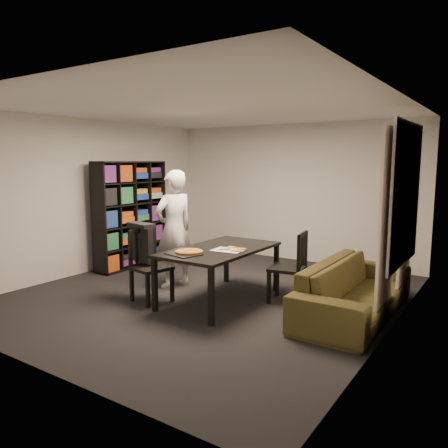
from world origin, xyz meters
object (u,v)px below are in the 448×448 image
Objects in this scene: chair_left at (147,260)px; pepperoni_pizza at (189,252)px; person at (174,229)px; chair_right at (294,263)px; baking_tray at (184,254)px; bookshelf at (131,214)px; sofa at (355,289)px; dining_table at (220,253)px.

chair_left is 0.74m from pepperoni_pizza.
person reaches higher than chair_left.
chair_left is at bearing -69.61° from chair_right.
person is at bearing 136.29° from baking_tray.
bookshelf is at bearing 151.29° from pepperoni_pizza.
chair_right is 0.55× the size of person.
chair_left is 2.75m from sofa.
baking_tray is at bearing -103.09° from pepperoni_pizza.
chair_right is (3.33, -0.28, -0.40)m from bookshelf.
sofa is (1.85, 0.95, -0.43)m from pepperoni_pizza.
dining_table is 0.53m from pepperoni_pizza.
person is at bearing 95.73° from sofa.
baking_tray reaches higher than dining_table.
chair_right is 1.50m from baking_tray.
person reaches higher than baking_tray.
sofa is at bearing 111.83° from person.
chair_right is (1.72, 1.00, -0.01)m from chair_left.
chair_right is at bearing 28.56° from dining_table.
bookshelf is 2.67m from baking_tray.
chair_left is 0.72m from baking_tray.
person is at bearing 140.22° from pepperoni_pizza.
sofa is at bearing -4.34° from bookshelf.
chair_left is at bearing 25.08° from person.
dining_table is 1.79× the size of chair_left.
bookshelf is 2.65m from pepperoni_pizza.
person reaches higher than chair_right.
chair_left is 0.78m from person.
bookshelf is 4.22m from sofa.
chair_left is (-0.84, -0.53, -0.11)m from dining_table.
sofa is (1.87, 1.04, -0.41)m from baking_tray.
chair_right is 2.76× the size of pepperoni_pizza.
bookshelf is at bearing -95.25° from person.
baking_tray is at bearing -30.47° from bookshelf.
chair_left reaches higher than chair_right.
chair_left is 0.43× the size of sofa.
pepperoni_pizza is at bearing 66.33° from person.
bookshelf is 1.94× the size of chair_left.
sofa is (2.56, 0.97, -0.23)m from chair_left.
bookshelf reaches higher than pepperoni_pizza.
person reaches higher than dining_table.
baking_tray is (0.69, -0.07, 0.18)m from chair_left.
person is at bearing -90.47° from chair_right.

